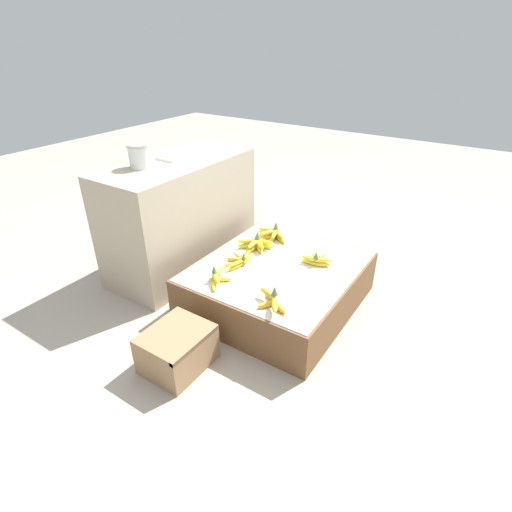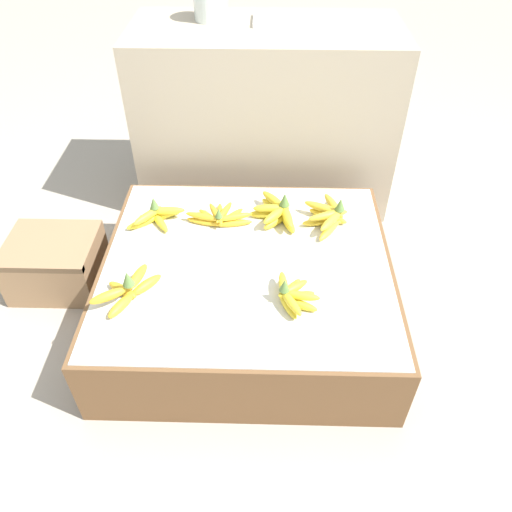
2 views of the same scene
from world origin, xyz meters
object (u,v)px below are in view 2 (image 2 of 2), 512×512
(banana_bunch_middle_midleft, at_px, (219,217))
(foam_tray_white, at_px, (288,20))
(banana_bunch_front_midright, at_px, (292,295))
(banana_bunch_middle_left, at_px, (156,216))
(banana_bunch_middle_right, at_px, (330,215))
(wooden_crate, at_px, (56,263))
(glass_jar, at_px, (210,0))
(banana_bunch_middle_midright, at_px, (277,212))
(banana_bunch_front_left, at_px, (127,289))

(banana_bunch_middle_midleft, xyz_separation_m, foam_tray_white, (0.25, 0.67, 0.49))
(banana_bunch_front_midright, relative_size, banana_bunch_middle_midleft, 0.77)
(banana_bunch_middle_left, height_order, banana_bunch_middle_right, banana_bunch_middle_right)
(wooden_crate, xyz_separation_m, banana_bunch_middle_midleft, (0.64, 0.06, 0.19))
(banana_bunch_middle_midleft, bearing_deg, glass_jar, 95.44)
(banana_bunch_front_midright, relative_size, glass_jar, 1.32)
(foam_tray_white, bearing_deg, banana_bunch_front_midright, -89.47)
(banana_bunch_middle_midright, xyz_separation_m, banana_bunch_middle_right, (0.19, -0.01, -0.00))
(glass_jar, bearing_deg, banana_bunch_middle_midright, -67.43)
(foam_tray_white, bearing_deg, banana_bunch_middle_midright, -92.97)
(banana_bunch_front_left, height_order, foam_tray_white, foam_tray_white)
(banana_bunch_middle_left, xyz_separation_m, glass_jar, (0.17, 0.70, 0.55))
(banana_bunch_front_left, xyz_separation_m, banana_bunch_middle_midright, (0.47, 0.41, 0.00))
(wooden_crate, xyz_separation_m, banana_bunch_middle_left, (0.41, 0.06, 0.20))
(banana_bunch_middle_right, height_order, foam_tray_white, foam_tray_white)
(banana_bunch_middle_midleft, relative_size, banana_bunch_middle_right, 0.97)
(banana_bunch_front_left, bearing_deg, wooden_crate, 140.00)
(banana_bunch_middle_midleft, relative_size, foam_tray_white, 0.90)
(banana_bunch_front_left, height_order, banana_bunch_middle_left, banana_bunch_front_left)
(wooden_crate, height_order, banana_bunch_middle_left, banana_bunch_middle_left)
(wooden_crate, height_order, banana_bunch_middle_midright, banana_bunch_middle_midright)
(banana_bunch_front_left, height_order, banana_bunch_middle_midleft, banana_bunch_front_left)
(banana_bunch_front_midright, height_order, banana_bunch_middle_left, banana_bunch_middle_left)
(wooden_crate, xyz_separation_m, banana_bunch_front_midright, (0.90, -0.33, 0.19))
(banana_bunch_front_midright, distance_m, banana_bunch_middle_left, 0.62)
(wooden_crate, bearing_deg, glass_jar, 52.60)
(banana_bunch_middle_right, bearing_deg, banana_bunch_front_left, -149.08)
(banana_bunch_front_left, xyz_separation_m, foam_tray_white, (0.50, 1.06, 0.48))
(banana_bunch_middle_left, xyz_separation_m, foam_tray_white, (0.48, 0.68, 0.48))
(wooden_crate, bearing_deg, banana_bunch_middle_midleft, 5.61)
(banana_bunch_middle_right, xyz_separation_m, foam_tray_white, (-0.16, 0.66, 0.48))
(banana_bunch_middle_midleft, distance_m, glass_jar, 0.89)
(banana_bunch_middle_left, distance_m, glass_jar, 0.90)
(banana_bunch_front_midright, xyz_separation_m, banana_bunch_middle_midright, (-0.04, 0.41, 0.01))
(banana_bunch_front_left, xyz_separation_m, banana_bunch_middle_right, (0.66, 0.40, -0.00))
(wooden_crate, bearing_deg, banana_bunch_front_midright, -20.12)
(banana_bunch_middle_right, height_order, glass_jar, glass_jar)
(banana_bunch_middle_left, distance_m, banana_bunch_middle_midleft, 0.23)
(banana_bunch_middle_midleft, bearing_deg, wooden_crate, -174.39)
(wooden_crate, height_order, banana_bunch_middle_right, banana_bunch_middle_right)
(banana_bunch_front_midright, height_order, foam_tray_white, foam_tray_white)
(banana_bunch_middle_midright, bearing_deg, banana_bunch_middle_right, -3.38)
(banana_bunch_middle_left, relative_size, glass_jar, 1.47)
(banana_bunch_front_left, height_order, banana_bunch_middle_midright, banana_bunch_middle_midright)
(glass_jar, relative_size, foam_tray_white, 0.52)
(banana_bunch_front_midright, distance_m, banana_bunch_middle_midleft, 0.47)
(banana_bunch_middle_left, xyz_separation_m, banana_bunch_middle_right, (0.64, 0.02, 0.00))
(banana_bunch_middle_right, distance_m, glass_jar, 0.99)
(banana_bunch_middle_left, distance_m, foam_tray_white, 0.96)
(banana_bunch_middle_right, bearing_deg, glass_jar, 124.73)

